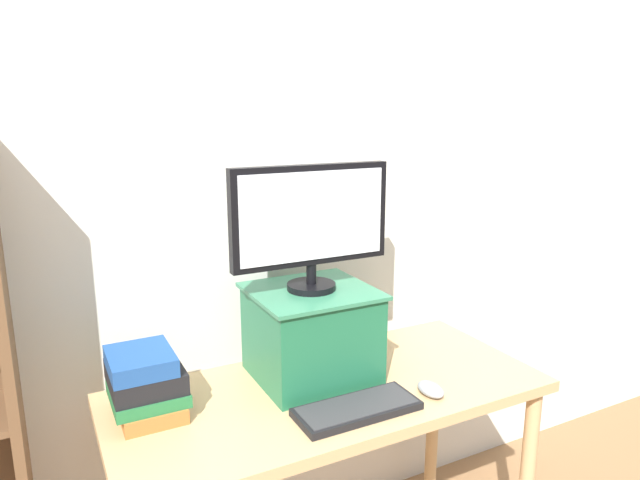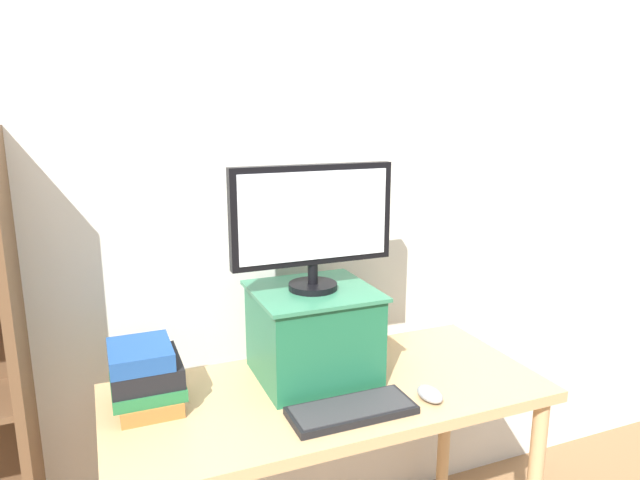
{
  "view_description": "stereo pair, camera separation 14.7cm",
  "coord_description": "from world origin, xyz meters",
  "px_view_note": "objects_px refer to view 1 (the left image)",
  "views": [
    {
      "loc": [
        -0.78,
        -1.44,
        1.64
      ],
      "look_at": [
        -0.01,
        0.04,
        1.25
      ],
      "focal_mm": 32.0,
      "sensor_mm": 36.0,
      "label": 1
    },
    {
      "loc": [
        -0.64,
        -1.5,
        1.64
      ],
      "look_at": [
        -0.01,
        0.04,
        1.25
      ],
      "focal_mm": 32.0,
      "sensor_mm": 36.0,
      "label": 2
    }
  ],
  "objects_px": {
    "desk": "(329,415)",
    "computer_mouse": "(431,389)",
    "keyboard": "(358,408)",
    "computer_monitor": "(311,221)",
    "riser_box": "(311,331)",
    "book_stack": "(146,383)"
  },
  "relations": [
    {
      "from": "keyboard",
      "to": "book_stack",
      "type": "height_order",
      "value": "book_stack"
    },
    {
      "from": "book_stack",
      "to": "computer_mouse",
      "type": "bearing_deg",
      "value": -20.14
    },
    {
      "from": "desk",
      "to": "keyboard",
      "type": "distance_m",
      "value": 0.2
    },
    {
      "from": "riser_box",
      "to": "computer_monitor",
      "type": "bearing_deg",
      "value": -90.0
    },
    {
      "from": "keyboard",
      "to": "book_stack",
      "type": "relative_size",
      "value": 1.51
    },
    {
      "from": "desk",
      "to": "book_stack",
      "type": "distance_m",
      "value": 0.58
    },
    {
      "from": "riser_box",
      "to": "computer_monitor",
      "type": "height_order",
      "value": "computer_monitor"
    },
    {
      "from": "riser_box",
      "to": "keyboard",
      "type": "height_order",
      "value": "riser_box"
    },
    {
      "from": "keyboard",
      "to": "book_stack",
      "type": "distance_m",
      "value": 0.61
    },
    {
      "from": "keyboard",
      "to": "computer_mouse",
      "type": "relative_size",
      "value": 3.51
    },
    {
      "from": "desk",
      "to": "computer_mouse",
      "type": "bearing_deg",
      "value": -35.72
    },
    {
      "from": "desk",
      "to": "computer_monitor",
      "type": "xyz_separation_m",
      "value": [
        -0.01,
        0.1,
        0.61
      ]
    },
    {
      "from": "keyboard",
      "to": "computer_monitor",
      "type": "bearing_deg",
      "value": 93.61
    },
    {
      "from": "computer_mouse",
      "to": "desk",
      "type": "bearing_deg",
      "value": 144.28
    },
    {
      "from": "computer_mouse",
      "to": "keyboard",
      "type": "bearing_deg",
      "value": 176.96
    },
    {
      "from": "keyboard",
      "to": "book_stack",
      "type": "xyz_separation_m",
      "value": [
        -0.54,
        0.28,
        0.08
      ]
    },
    {
      "from": "desk",
      "to": "computer_monitor",
      "type": "relative_size",
      "value": 2.61
    },
    {
      "from": "riser_box",
      "to": "computer_mouse",
      "type": "xyz_separation_m",
      "value": [
        0.27,
        -0.28,
        -0.14
      ]
    },
    {
      "from": "book_stack",
      "to": "riser_box",
      "type": "bearing_deg",
      "value": -0.79
    },
    {
      "from": "desk",
      "to": "computer_mouse",
      "type": "xyz_separation_m",
      "value": [
        0.25,
        -0.18,
        0.11
      ]
    },
    {
      "from": "keyboard",
      "to": "desk",
      "type": "bearing_deg",
      "value": 91.62
    },
    {
      "from": "computer_monitor",
      "to": "computer_mouse",
      "type": "xyz_separation_m",
      "value": [
        0.27,
        -0.28,
        -0.5
      ]
    }
  ]
}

